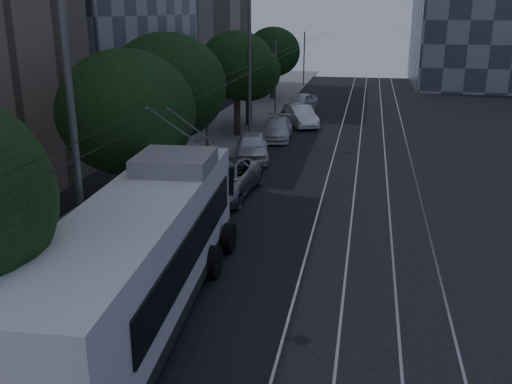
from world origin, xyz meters
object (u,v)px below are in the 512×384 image
object	(u,v)px
car_white_b	(277,129)
car_white_c	(301,116)
trolleybus	(142,255)
car_white_a	(252,147)
streetlamp_near	(83,77)
car_white_d	(301,102)
streetlamp_far	(256,41)
pickup_silver	(222,179)

from	to	relation	value
car_white_b	car_white_c	xyz separation A→B (m)	(1.10, 4.75, 0.05)
car_white_b	car_white_c	distance (m)	4.88
trolleybus	car_white_c	xyz separation A→B (m)	(1.06, 28.34, -1.08)
car_white_a	car_white_b	xyz separation A→B (m)	(0.50, 5.79, -0.09)
trolleybus	car_white_a	world-z (taller)	trolleybus
streetlamp_near	car_white_a	bearing A→B (deg)	86.82
car_white_a	car_white_c	world-z (taller)	car_white_a
car_white_a	car_white_c	size ratio (longest dim) A/B	1.02
car_white_d	streetlamp_far	size ratio (longest dim) A/B	0.39
trolleybus	streetlamp_far	size ratio (longest dim) A/B	1.23
trolleybus	car_white_c	size ratio (longest dim) A/B	2.97
trolleybus	streetlamp_far	distance (m)	22.03
streetlamp_near	streetlamp_far	world-z (taller)	streetlamp_near
car_white_b	streetlamp_far	world-z (taller)	streetlamp_far
car_white_c	trolleybus	bearing A→B (deg)	-114.30
car_white_d	car_white_c	bearing A→B (deg)	-65.93
pickup_silver	car_white_a	world-z (taller)	pickup_silver
trolleybus	streetlamp_far	xyz separation A→B (m)	(-1.02, 21.51, 4.65)
trolleybus	pickup_silver	world-z (taller)	trolleybus
car_white_c	streetlamp_far	bearing A→B (deg)	-129.08
pickup_silver	streetlamp_far	world-z (taller)	streetlamp_far
pickup_silver	car_white_c	distance (m)	17.52
trolleybus	car_white_d	distance (m)	35.46
pickup_silver	car_white_a	distance (m)	6.90
trolleybus	car_white_b	distance (m)	23.61
car_white_c	car_white_d	xyz separation A→B (m)	(-0.89, 7.10, -0.01)
pickup_silver	car_white_a	xyz separation A→B (m)	(0.00, 6.90, -0.04)
car_white_c	car_white_b	bearing A→B (deg)	-125.15
pickup_silver	car_white_d	distance (m)	24.56
pickup_silver	streetlamp_far	size ratio (longest dim) A/B	0.54
pickup_silver	streetlamp_near	world-z (taller)	streetlamp_near
trolleybus	pickup_silver	bearing A→B (deg)	89.06
car_white_a	car_white_d	bearing A→B (deg)	75.70
trolleybus	car_white_b	xyz separation A→B (m)	(-0.04, 23.58, -1.13)
car_white_b	car_white_d	bearing A→B (deg)	84.86
streetlamp_near	streetlamp_far	xyz separation A→B (m)	(0.49, 21.08, -0.09)
trolleybus	car_white_c	bearing A→B (deg)	84.08
trolleybus	streetlamp_near	bearing A→B (deg)	160.03
car_white_a	streetlamp_near	world-z (taller)	streetlamp_near
pickup_silver	car_white_a	bearing A→B (deg)	93.73
car_white_b	car_white_a	bearing A→B (deg)	-99.10
trolleybus	pickup_silver	size ratio (longest dim) A/B	2.27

